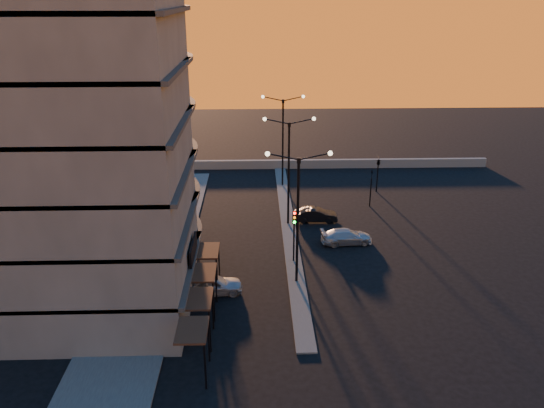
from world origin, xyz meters
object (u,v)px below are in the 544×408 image
at_px(traffic_light_main, 294,228).
at_px(car_sedan, 316,215).
at_px(car_hatchback, 212,285).
at_px(streetlamp_mid, 289,163).
at_px(car_wagon, 347,236).

distance_m(traffic_light_main, car_sedan, 8.44).
height_order(traffic_light_main, car_sedan, traffic_light_main).
height_order(traffic_light_main, car_hatchback, traffic_light_main).
relative_size(traffic_light_main, car_sedan, 1.14).
bearing_deg(car_sedan, streetlamp_mid, 105.42).
distance_m(car_sedan, car_wagon, 4.93).
bearing_deg(streetlamp_mid, car_sedan, 13.44).
distance_m(streetlamp_mid, car_wagon, 7.78).
bearing_deg(car_wagon, traffic_light_main, 119.80).
distance_m(streetlamp_mid, car_sedan, 5.61).
xyz_separation_m(streetlamp_mid, car_wagon, (4.50, -3.91, -4.99)).
distance_m(car_hatchback, car_wagon, 12.68).
relative_size(traffic_light_main, car_hatchback, 1.06).
bearing_deg(car_wagon, car_sedan, 18.02).
height_order(streetlamp_mid, car_wagon, streetlamp_mid).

